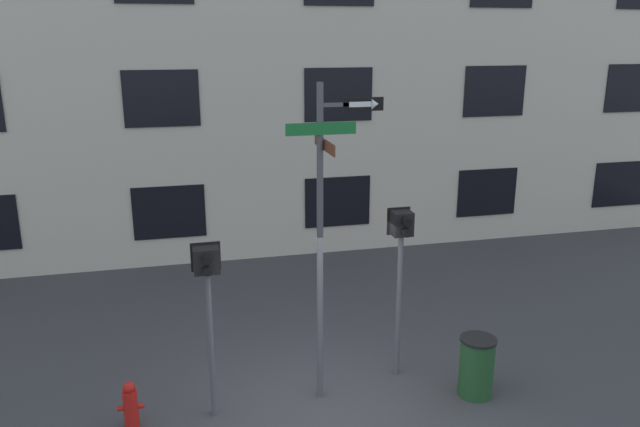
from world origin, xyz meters
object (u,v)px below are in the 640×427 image
object	(u,v)px
fire_hydrant	(131,405)
trash_bin	(476,366)
pedestrian_signal_left	(208,284)
pedestrian_signal_right	(401,249)
street_sign_pole	(325,220)

from	to	relation	value
fire_hydrant	trash_bin	size ratio (longest dim) A/B	0.75
pedestrian_signal_left	pedestrian_signal_right	xyz separation A→B (m)	(2.90, 0.45, 0.11)
trash_bin	pedestrian_signal_left	bearing A→B (deg)	174.18
pedestrian_signal_left	trash_bin	distance (m)	4.15
street_sign_pole	trash_bin	size ratio (longest dim) A/B	5.00
pedestrian_signal_right	pedestrian_signal_left	bearing A→B (deg)	-171.26
pedestrian_signal_left	fire_hydrant	size ratio (longest dim) A/B	3.68
fire_hydrant	trash_bin	xyz separation A→B (m)	(4.96, -0.38, 0.13)
pedestrian_signal_left	fire_hydrant	world-z (taller)	pedestrian_signal_left
fire_hydrant	pedestrian_signal_left	bearing A→B (deg)	0.69
street_sign_pole	pedestrian_signal_left	world-z (taller)	street_sign_pole
pedestrian_signal_right	fire_hydrant	world-z (taller)	pedestrian_signal_right
street_sign_pole	fire_hydrant	bearing A→B (deg)	-177.50
pedestrian_signal_right	fire_hydrant	xyz separation A→B (m)	(-4.02, -0.46, -1.77)
street_sign_pole	pedestrian_signal_right	world-z (taller)	street_sign_pole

